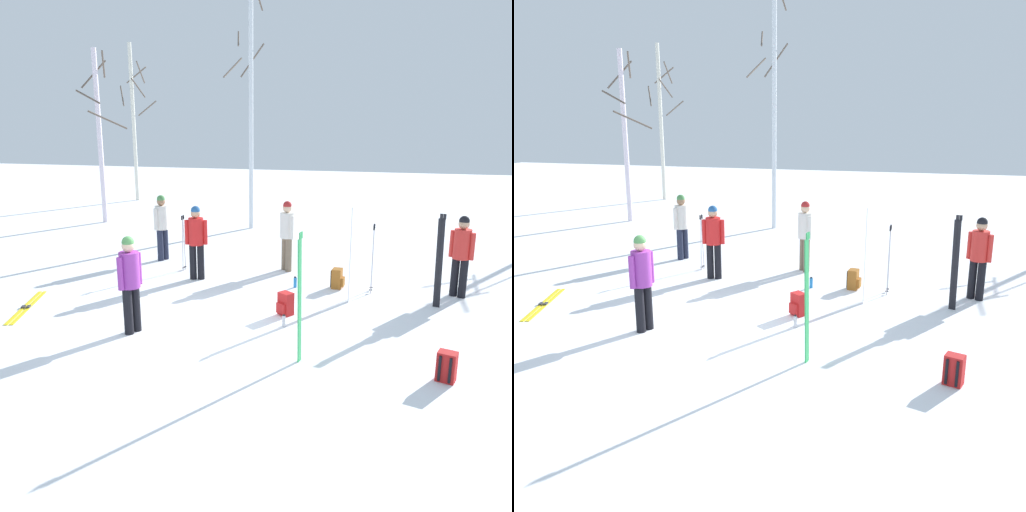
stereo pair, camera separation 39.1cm
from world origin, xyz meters
TOP-DOWN VIEW (x-y plane):
  - ground_plane at (0.00, 0.00)m, footprint 60.00×60.00m
  - person_0 at (-1.21, 2.97)m, footprint 0.51×0.34m
  - person_1 at (-1.18, -0.30)m, footprint 0.34×0.50m
  - person_2 at (4.52, 3.13)m, footprint 0.47×0.34m
  - person_3 at (0.66, 4.20)m, footprint 0.38×0.41m
  - person_4 at (-2.69, 4.40)m, footprint 0.34×0.49m
  - ski_pair_planted_0 at (4.03, 2.35)m, footprint 0.16×0.05m
  - ski_pair_planted_1 at (1.82, -0.77)m, footprint 0.06×0.23m
  - ski_pair_planted_2 at (2.33, 2.26)m, footprint 0.04×0.19m
  - ski_pair_lying_0 at (-3.81, 0.33)m, footprint 0.75×1.87m
  - ski_poles_0 at (2.75, 3.00)m, footprint 0.07×0.27m
  - ski_poles_1 at (-1.78, 3.60)m, footprint 0.07×0.20m
  - backpack_0 at (3.96, -0.82)m, footprint 0.31×0.33m
  - backpack_1 at (2.02, 3.09)m, footprint 0.31×0.28m
  - backpack_2 at (1.23, 1.19)m, footprint 0.34×0.34m
  - water_bottle_0 at (1.11, 2.91)m, footprint 0.07×0.07m
  - water_bottle_1 at (1.32, 0.57)m, footprint 0.06×0.06m
  - birch_tree_0 at (-8.18, 14.01)m, footprint 1.66×1.66m
  - birch_tree_1 at (-6.88, 8.80)m, footprint 1.63×1.62m
  - birch_tree_2 at (-1.53, 9.05)m, footprint 1.12×1.30m

SIDE VIEW (x-z plane):
  - ground_plane at x=0.00m, z-range 0.00..0.00m
  - ski_pair_lying_0 at x=-3.81m, z-range -0.01..0.03m
  - water_bottle_1 at x=1.32m, z-range -0.01..0.23m
  - water_bottle_0 at x=1.11m, z-range -0.01..0.24m
  - backpack_0 at x=3.96m, z-range -0.01..0.43m
  - backpack_1 at x=2.02m, z-range -0.01..0.43m
  - backpack_2 at x=1.23m, z-range -0.01..0.43m
  - ski_poles_1 at x=-1.78m, z-range 0.05..1.41m
  - ski_poles_0 at x=2.75m, z-range 0.05..1.52m
  - ski_pair_planted_0 at x=4.03m, z-range -0.01..1.86m
  - ski_pair_planted_2 at x=2.33m, z-range -0.01..1.94m
  - person_0 at x=-1.21m, z-range 0.12..1.84m
  - person_1 at x=-1.18m, z-range 0.12..1.84m
  - person_2 at x=4.52m, z-range 0.12..1.84m
  - person_3 at x=0.66m, z-range 0.12..1.84m
  - person_4 at x=-2.69m, z-range 0.12..1.84m
  - ski_pair_planted_1 at x=1.82m, z-range -0.01..2.03m
  - birch_tree_1 at x=-6.88m, z-range 0.14..6.06m
  - birch_tree_0 at x=-8.18m, z-range 0.15..6.93m
  - birch_tree_2 at x=-1.53m, z-range 0.12..8.01m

